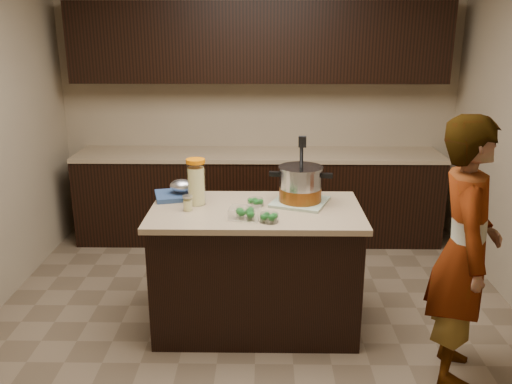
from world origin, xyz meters
TOP-DOWN VIEW (x-y plane):
  - ground_plane at (0.00, 0.00)m, footprint 4.00×4.00m
  - room_shell at (0.00, 0.00)m, footprint 4.04×4.04m
  - back_cabinets at (0.00, 1.74)m, footprint 3.60×0.63m
  - island at (0.00, 0.00)m, footprint 1.46×0.81m
  - dish_towel at (0.31, 0.12)m, footprint 0.46×0.46m
  - stock_pot at (0.31, 0.12)m, footprint 0.44×0.35m
  - lemonade_pitcher at (-0.42, 0.09)m, footprint 0.17×0.17m
  - mason_jar at (-0.46, -0.05)m, footprint 0.07×0.07m
  - broccoli_tub_left at (-0.00, 0.06)m, footprint 0.13×0.13m
  - broccoli_tub_right at (0.09, -0.26)m, footprint 0.14×0.14m
  - broccoli_tub_rect at (-0.07, -0.19)m, footprint 0.22×0.17m
  - blue_tray at (-0.56, 0.25)m, footprint 0.39×0.34m
  - person at (1.25, -0.55)m, footprint 0.52×0.67m

SIDE VIEW (x-z plane):
  - ground_plane at x=0.00m, z-range 0.00..0.00m
  - island at x=0.00m, z-range 0.00..0.90m
  - person at x=1.25m, z-range 0.00..1.65m
  - dish_towel at x=0.31m, z-range 0.90..0.92m
  - broccoli_tub_left at x=0.00m, z-range 0.90..0.95m
  - broccoli_tub_right at x=0.09m, z-range 0.90..0.96m
  - broccoli_tub_rect at x=-0.07m, z-range 0.90..0.97m
  - back_cabinets at x=0.00m, z-range -0.22..2.10m
  - blue_tray at x=-0.56m, z-range 0.88..1.01m
  - mason_jar at x=-0.46m, z-range 0.89..1.01m
  - stock_pot at x=0.31m, z-range 0.80..1.25m
  - lemonade_pitcher at x=-0.42m, z-range 0.89..1.21m
  - room_shell at x=0.00m, z-range 0.35..3.07m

